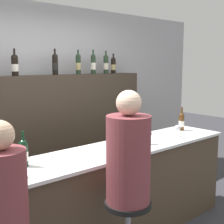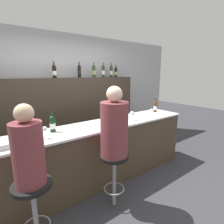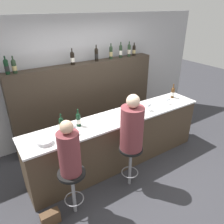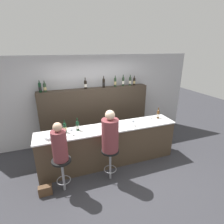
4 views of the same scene
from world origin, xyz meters
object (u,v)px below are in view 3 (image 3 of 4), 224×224
Objects in this scene: wine_bottle_backbar_2 at (72,58)px; wine_glass_0 at (74,127)px; wine_bottle_backbar_0 at (6,67)px; wine_bottle_backbar_7 at (134,50)px; wine_glass_2 at (168,100)px; wine_bottle_counter_1 at (78,119)px; wine_bottle_backbar_1 at (14,66)px; metal_bowl at (45,142)px; handbag at (50,218)px; guest_seated_left at (69,151)px; guest_seated_right at (132,126)px; wine_bottle_counter_2 at (173,92)px; wine_glass_1 at (148,105)px; wine_bottle_backbar_5 at (121,51)px; bar_stool_left at (72,181)px; wine_bottle_backbar_3 at (96,54)px; bar_stool_right at (131,156)px; wine_bottle_backbar_6 at (129,50)px; wine_bottle_counter_0 at (62,124)px; wine_bottle_backbar_4 at (111,52)px.

wine_glass_0 is (-0.61, -1.30, -0.72)m from wine_bottle_backbar_2.
wine_bottle_backbar_0 is at bearing -180.00° from wine_bottle_backbar_2.
wine_bottle_backbar_7 is (2.70, 0.00, -0.01)m from wine_bottle_backbar_0.
wine_glass_2 is at bearing -26.99° from wine_bottle_backbar_0.
wine_bottle_counter_1 is 1.45m from wine_bottle_backbar_1.
wine_glass_2 is 2.44m from metal_bowl.
handbag is (-2.64, -0.48, -0.98)m from wine_glass_2.
wine_bottle_backbar_1 is 0.37× the size of guest_seated_left.
guest_seated_right is (0.10, -1.78, -0.69)m from wine_bottle_backbar_2.
wine_bottle_counter_2 is at bearing 14.54° from guest_seated_left.
wine_glass_1 is 0.60× the size of handbag.
wine_bottle_counter_2 reaches higher than wine_glass_2.
wine_bottle_counter_2 is at bearing 12.95° from wine_glass_1.
wine_bottle_backbar_7 is 1.84× the size of wine_glass_0.
wine_bottle_counter_1 is 0.38× the size of guest_seated_left.
wine_bottle_backbar_2 reaches higher than handbag.
bar_stool_left is (-2.05, -1.78, -1.25)m from wine_bottle_backbar_5.
wine_bottle_counter_2 is 1.77m from wine_bottle_backbar_3.
wine_bottle_backbar_3 is at bearing 0.00° from wine_bottle_backbar_0.
metal_bowl is 0.51m from guest_seated_left.
wine_bottle_backbar_3 reaches higher than wine_bottle_backbar_2.
wine_glass_0 is (-2.13, -1.30, -0.71)m from wine_bottle_backbar_7.
wine_glass_0 is at bearing 145.87° from bar_stool_right.
wine_bottle_backbar_6 is at bearing 106.64° from wine_bottle_counter_2.
bar_stool_left is (-2.42, -1.78, -1.23)m from wine_bottle_backbar_7.
wine_glass_1 is 0.20× the size of guest_seated_left.
wine_bottle_backbar_6 reaches higher than wine_bottle_counter_1.
wine_bottle_backbar_5 is at bearing 0.00° from wine_bottle_backbar_3.
wine_bottle_backbar_3 is 2.30× the size of wine_glass_2.
wine_bottle_backbar_7 is (0.98, -0.00, -0.02)m from wine_bottle_backbar_3.
wine_bottle_backbar_1 reaches higher than wine_bottle_counter_0.
wine_bottle_backbar_5 reaches higher than bar_stool_left.
guest_seated_right is at bearing -39.03° from wine_bottle_counter_0.
wine_bottle_backbar_0 is 1.06× the size of wine_bottle_backbar_7.
wine_glass_0 is (0.57, -1.30, -0.72)m from wine_bottle_backbar_0.
wine_glass_0 is at bearing -175.21° from wine_bottle_counter_2.
wine_bottle_backbar_1 is 2.86m from wine_glass_2.
wine_bottle_backbar_0 is 2.70m from wine_bottle_backbar_7.
wine_bottle_backbar_7 is at bearing 0.00° from wine_bottle_backbar_2.
wine_bottle_backbar_4 is at bearing 44.83° from bar_stool_left.
guest_seated_right is (0.71, -0.48, 0.03)m from wine_glass_0.
wine_bottle_backbar_0 is 2.48m from handbag.
wine_glass_1 is 1.93m from metal_bowl.
wine_bottle_counter_0 is 2.49m from wine_bottle_backbar_6.
wine_bottle_counter_0 is at bearing -149.51° from wine_bottle_backbar_5.
wine_bottle_backbar_7 is 3.09m from guest_seated_left.
wine_bottle_backbar_1 reaches higher than wine_bottle_backbar_7.
wine_glass_1 is at bearing -180.00° from wine_glass_2.
handbag is at bearing -140.46° from wine_bottle_counter_1.
wine_bottle_backbar_0 reaches higher than metal_bowl.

